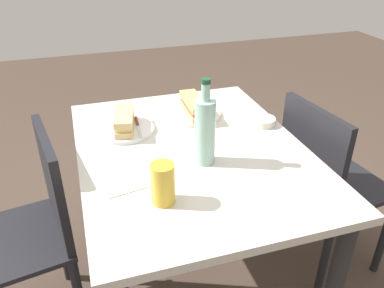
# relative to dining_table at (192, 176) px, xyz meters

# --- Properties ---
(dining_table) EXTENTS (1.08, 0.83, 0.76)m
(dining_table) POSITION_rel_dining_table_xyz_m (0.00, 0.00, 0.00)
(dining_table) COLOR beige
(dining_table) RESTS_ON ground
(chair_far) EXTENTS (0.45, 0.45, 0.87)m
(chair_far) POSITION_rel_dining_table_xyz_m (0.01, 0.61, -0.14)
(chair_far) COLOR black
(chair_far) RESTS_ON ground
(chair_near) EXTENTS (0.46, 0.46, 0.87)m
(chair_near) POSITION_rel_dining_table_xyz_m (-0.05, -0.61, -0.14)
(chair_near) COLOR black
(chair_near) RESTS_ON ground
(plate_near) EXTENTS (0.23, 0.23, 0.01)m
(plate_near) POSITION_rel_dining_table_xyz_m (-0.21, -0.22, 0.13)
(plate_near) COLOR white
(plate_near) RESTS_ON dining_table
(baguette_sandwich_near) EXTENTS (0.21, 0.11, 0.07)m
(baguette_sandwich_near) POSITION_rel_dining_table_xyz_m (-0.21, -0.22, 0.17)
(baguette_sandwich_near) COLOR #DBB77A
(baguette_sandwich_near) RESTS_ON plate_near
(knife_near) EXTENTS (0.18, 0.02, 0.01)m
(knife_near) POSITION_rel_dining_table_xyz_m (-0.21, -0.16, 0.14)
(knife_near) COLOR silver
(knife_near) RESTS_ON plate_near
(plate_far) EXTENTS (0.23, 0.23, 0.01)m
(plate_far) POSITION_rel_dining_table_xyz_m (-0.27, 0.09, 0.13)
(plate_far) COLOR silver
(plate_far) RESTS_ON dining_table
(baguette_sandwich_far) EXTENTS (0.22, 0.07, 0.07)m
(baguette_sandwich_far) POSITION_rel_dining_table_xyz_m (-0.27, 0.09, 0.17)
(baguette_sandwich_far) COLOR tan
(baguette_sandwich_far) RESTS_ON plate_far
(knife_far) EXTENTS (0.18, 0.06, 0.01)m
(knife_far) POSITION_rel_dining_table_xyz_m (-0.28, 0.15, 0.14)
(knife_far) COLOR silver
(knife_far) RESTS_ON plate_far
(water_bottle) EXTENTS (0.07, 0.07, 0.31)m
(water_bottle) POSITION_rel_dining_table_xyz_m (0.10, 0.02, 0.25)
(water_bottle) COLOR #99C6B7
(water_bottle) RESTS_ON dining_table
(beer_glass) EXTENTS (0.07, 0.07, 0.13)m
(beer_glass) POSITION_rel_dining_table_xyz_m (0.28, -0.18, 0.19)
(beer_glass) COLOR gold
(beer_glass) RESTS_ON dining_table
(olive_bowl) EXTENTS (0.10, 0.10, 0.03)m
(olive_bowl) POSITION_rel_dining_table_xyz_m (-0.10, 0.34, 0.14)
(olive_bowl) COLOR silver
(olive_bowl) RESTS_ON dining_table
(paper_napkin) EXTENTS (0.16, 0.16, 0.00)m
(paper_napkin) POSITION_rel_dining_table_xyz_m (0.14, -0.28, 0.13)
(paper_napkin) COLOR white
(paper_napkin) RESTS_ON dining_table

